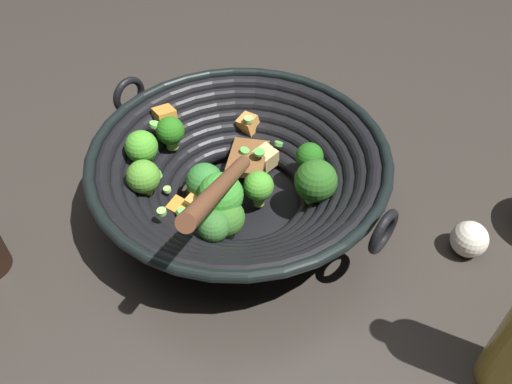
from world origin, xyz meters
name	(u,v)px	position (x,y,z in m)	size (l,w,h in m)	color
ground_plane	(241,205)	(0.00, 0.00, 0.00)	(4.00, 4.00, 0.00)	#332D28
wok	(239,173)	(0.00, 0.00, 0.06)	(0.39, 0.38, 0.21)	black
garlic_bulb	(469,239)	(0.15, 0.25, 0.02)	(0.05, 0.05, 0.05)	silver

